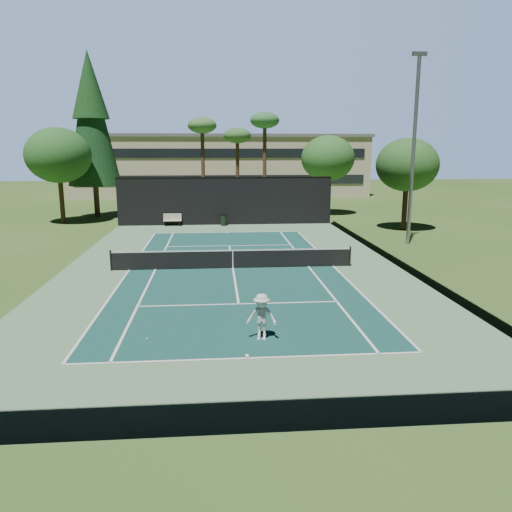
{
  "coord_description": "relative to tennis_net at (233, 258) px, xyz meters",
  "views": [
    {
      "loc": [
        -0.91,
        -26.07,
        6.24
      ],
      "look_at": [
        1.0,
        -3.0,
        1.3
      ],
      "focal_mm": 35.0,
      "sensor_mm": 36.0,
      "label": 1
    }
  ],
  "objects": [
    {
      "name": "ground",
      "position": [
        0.0,
        0.0,
        -0.56
      ],
      "size": [
        160.0,
        160.0,
        0.0
      ],
      "primitive_type": "plane",
      "color": "#34551F",
      "rests_on": "ground"
    },
    {
      "name": "apron_slab",
      "position": [
        0.0,
        0.0,
        -0.55
      ],
      "size": [
        18.0,
        32.0,
        0.01
      ],
      "primitive_type": "cube",
      "color": "#5E865F",
      "rests_on": "ground"
    },
    {
      "name": "court_surface",
      "position": [
        0.0,
        0.0,
        -0.55
      ],
      "size": [
        10.97,
        23.77,
        0.01
      ],
      "primitive_type": "cube",
      "color": "#164741",
      "rests_on": "ground"
    },
    {
      "name": "court_lines",
      "position": [
        0.0,
        0.0,
        -0.54
      ],
      "size": [
        11.07,
        23.87,
        0.01
      ],
      "color": "white",
      "rests_on": "ground"
    },
    {
      "name": "tennis_net",
      "position": [
        0.0,
        0.0,
        0.0
      ],
      "size": [
        12.9,
        0.1,
        1.1
      ],
      "color": "black",
      "rests_on": "ground"
    },
    {
      "name": "fence",
      "position": [
        0.0,
        0.06,
        1.45
      ],
      "size": [
        18.04,
        32.05,
        4.03
      ],
      "color": "black",
      "rests_on": "ground"
    },
    {
      "name": "player",
      "position": [
        0.58,
        -10.34,
        0.24
      ],
      "size": [
        1.13,
        0.8,
        1.59
      ],
      "primitive_type": "imported",
      "rotation": [
        0.0,
        0.0,
        -0.23
      ],
      "color": "silver",
      "rests_on": "ground"
    },
    {
      "name": "tennis_ball_a",
      "position": [
        -3.26,
        -10.05,
        -0.53
      ],
      "size": [
        0.06,
        0.06,
        0.06
      ],
      "primitive_type": "sphere",
      "color": "#C8EB35",
      "rests_on": "ground"
    },
    {
      "name": "tennis_ball_b",
      "position": [
        -2.28,
        4.34,
        -0.52
      ],
      "size": [
        0.07,
        0.07,
        0.07
      ],
      "primitive_type": "sphere",
      "color": "#CFEA35",
      "rests_on": "ground"
    },
    {
      "name": "tennis_ball_c",
      "position": [
        -1.17,
        3.83,
        -0.52
      ],
      "size": [
        0.08,
        0.08,
        0.08
      ],
      "primitive_type": "sphere",
      "color": "#E8F537",
      "rests_on": "ground"
    },
    {
      "name": "tennis_ball_d",
      "position": [
        -2.15,
        4.17,
        -0.52
      ],
      "size": [
        0.07,
        0.07,
        0.07
      ],
      "primitive_type": "sphere",
      "color": "#C2D02F",
      "rests_on": "ground"
    },
    {
      "name": "park_bench",
      "position": [
        -4.47,
        15.78,
        -0.01
      ],
      "size": [
        1.5,
        0.45,
        1.02
      ],
      "color": "beige",
      "rests_on": "ground"
    },
    {
      "name": "trash_bin",
      "position": [
        -0.19,
        15.44,
        -0.08
      ],
      "size": [
        0.56,
        0.56,
        0.95
      ],
      "color": "black",
      "rests_on": "ground"
    },
    {
      "name": "pine_tree",
      "position": [
        -12.0,
        22.0,
        9.0
      ],
      "size": [
        4.8,
        4.8,
        15.0
      ],
      "color": "#49341F",
      "rests_on": "ground"
    },
    {
      "name": "palm_a",
      "position": [
        -2.0,
        24.0,
        7.63
      ],
      "size": [
        2.8,
        2.8,
        9.32
      ],
      "color": "#4E3121",
      "rests_on": "ground"
    },
    {
      "name": "palm_b",
      "position": [
        1.5,
        26.0,
        6.8
      ],
      "size": [
        2.8,
        2.8,
        8.42
      ],
      "color": "#482E1F",
      "rests_on": "ground"
    },
    {
      "name": "palm_c",
      "position": [
        4.0,
        23.0,
        8.05
      ],
      "size": [
        2.8,
        2.8,
        9.77
      ],
      "color": "#4C2F20",
      "rests_on": "ground"
    },
    {
      "name": "decid_tree_a",
      "position": [
        10.0,
        22.0,
        4.86
      ],
      "size": [
        5.12,
        5.12,
        7.62
      ],
      "color": "#44311D",
      "rests_on": "ground"
    },
    {
      "name": "decid_tree_b",
      "position": [
        14.0,
        12.0,
        4.52
      ],
      "size": [
        4.8,
        4.8,
        7.14
      ],
      "color": "#3F261B",
      "rests_on": "ground"
    },
    {
      "name": "decid_tree_c",
      "position": [
        -14.0,
        18.0,
        5.21
      ],
      "size": [
        5.44,
        5.44,
        8.09
      ],
      "color": "#45331D",
      "rests_on": "ground"
    },
    {
      "name": "campus_building",
      "position": [
        0.0,
        45.98,
        3.65
      ],
      "size": [
        40.5,
        12.5,
        8.3
      ],
      "color": "#B9A98F",
      "rests_on": "ground"
    },
    {
      "name": "light_pole",
      "position": [
        12.0,
        6.0,
        5.9
      ],
      "size": [
        0.9,
        0.25,
        12.22
      ],
      "color": "#95979D",
      "rests_on": "ground"
    }
  ]
}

